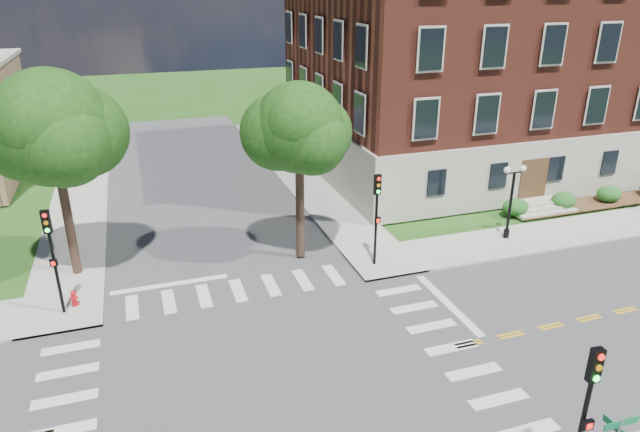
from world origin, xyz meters
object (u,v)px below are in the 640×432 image
object	(u,v)px
twin_lamp_west	(511,198)
fire_hydrant	(74,299)
traffic_signal_ne	(377,208)
traffic_signal_nw	(52,249)
traffic_signal_se	(587,404)

from	to	relation	value
twin_lamp_west	fire_hydrant	xyz separation A→B (m)	(-22.69, -0.12, -2.06)
traffic_signal_ne	fire_hydrant	world-z (taller)	traffic_signal_ne
traffic_signal_nw	twin_lamp_west	distance (m)	23.13
traffic_signal_se	twin_lamp_west	distance (m)	17.64
traffic_signal_se	fire_hydrant	world-z (taller)	traffic_signal_se
twin_lamp_west	traffic_signal_nw	bearing A→B (deg)	-178.56
fire_hydrant	twin_lamp_west	bearing A→B (deg)	0.30
traffic_signal_ne	twin_lamp_west	distance (m)	8.41
traffic_signal_se	fire_hydrant	xyz separation A→B (m)	(-13.95, 15.19, -2.72)
traffic_signal_ne	fire_hydrant	distance (m)	14.59
traffic_signal_se	twin_lamp_west	world-z (taller)	traffic_signal_se
traffic_signal_nw	twin_lamp_west	world-z (taller)	traffic_signal_nw
twin_lamp_west	traffic_signal_se	bearing A→B (deg)	-119.73
traffic_signal_se	traffic_signal_nw	world-z (taller)	same
traffic_signal_se	traffic_signal_ne	world-z (taller)	same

